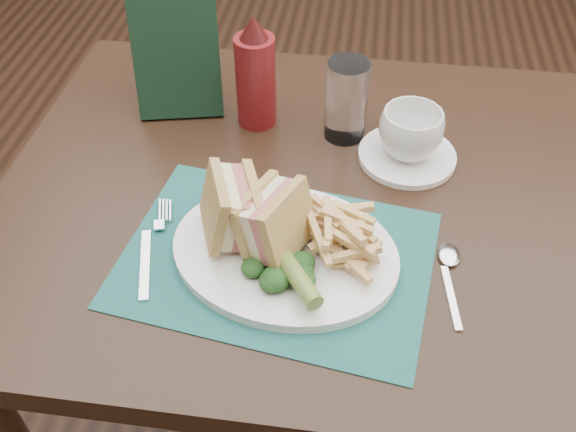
% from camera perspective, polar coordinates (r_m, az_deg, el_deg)
% --- Properties ---
extents(floor, '(7.00, 7.00, 0.00)m').
position_cam_1_polar(floor, '(1.83, 2.89, -4.57)').
color(floor, black).
rests_on(floor, ground).
extents(table_main, '(0.90, 0.75, 0.75)m').
position_cam_1_polar(table_main, '(1.23, 1.17, -10.66)').
color(table_main, black).
rests_on(table_main, ground).
extents(placemat, '(0.43, 0.34, 0.00)m').
position_cam_1_polar(placemat, '(0.84, -1.02, -3.81)').
color(placemat, '#1A544F').
rests_on(placemat, table_main).
extents(plate, '(0.34, 0.29, 0.01)m').
position_cam_1_polar(plate, '(0.84, -0.28, -3.25)').
color(plate, white).
rests_on(plate, placemat).
extents(sandwich_half_a, '(0.10, 0.11, 0.10)m').
position_cam_1_polar(sandwich_half_a, '(0.82, -6.54, 0.54)').
color(sandwich_half_a, tan).
rests_on(sandwich_half_a, plate).
extents(sandwich_half_b, '(0.11, 0.12, 0.10)m').
position_cam_1_polar(sandwich_half_b, '(0.81, -2.43, 0.12)').
color(sandwich_half_b, tan).
rests_on(sandwich_half_b, plate).
extents(kale_garnish, '(0.11, 0.08, 0.03)m').
position_cam_1_polar(kale_garnish, '(0.79, -0.86, -4.77)').
color(kale_garnish, '#153814').
rests_on(kale_garnish, plate).
extents(pickle_spear, '(0.09, 0.11, 0.03)m').
position_cam_1_polar(pickle_spear, '(0.78, 0.39, -4.80)').
color(pickle_spear, '#5B752C').
rests_on(pickle_spear, plate).
extents(fries_pile, '(0.18, 0.20, 0.06)m').
position_cam_1_polar(fries_pile, '(0.82, 4.38, -1.07)').
color(fries_pile, tan).
rests_on(fries_pile, plate).
extents(fork, '(0.08, 0.17, 0.01)m').
position_cam_1_polar(fork, '(0.87, -12.06, -2.55)').
color(fork, silver).
rests_on(fork, placemat).
extents(spoon, '(0.05, 0.15, 0.01)m').
position_cam_1_polar(spoon, '(0.84, 14.26, -5.57)').
color(spoon, silver).
rests_on(spoon, table_main).
extents(saucer, '(0.20, 0.20, 0.01)m').
position_cam_1_polar(saucer, '(1.01, 10.52, 5.29)').
color(saucer, white).
rests_on(saucer, table_main).
extents(coffee_cup, '(0.13, 0.13, 0.08)m').
position_cam_1_polar(coffee_cup, '(0.98, 10.85, 7.23)').
color(coffee_cup, white).
rests_on(coffee_cup, saucer).
extents(drinking_glass, '(0.08, 0.08, 0.13)m').
position_cam_1_polar(drinking_glass, '(1.01, 5.21, 10.19)').
color(drinking_glass, white).
rests_on(drinking_glass, table_main).
extents(ketchup_bottle, '(0.07, 0.07, 0.19)m').
position_cam_1_polar(ketchup_bottle, '(1.02, -2.92, 12.70)').
color(ketchup_bottle, '#611013').
rests_on(ketchup_bottle, table_main).
extents(check_presenter, '(0.15, 0.11, 0.22)m').
position_cam_1_polar(check_presenter, '(1.06, -9.96, 14.47)').
color(check_presenter, black).
rests_on(check_presenter, table_main).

